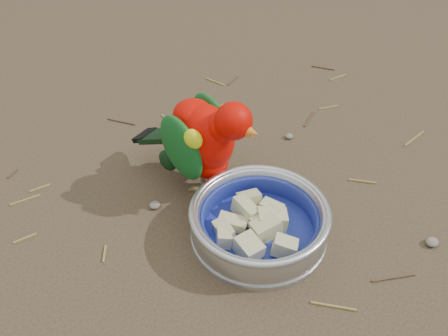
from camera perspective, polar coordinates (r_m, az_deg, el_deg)
ground at (r=0.82m, az=5.73°, el=-6.82°), size 60.00×60.00×0.00m
food_bowl at (r=0.80m, az=3.96°, el=-7.42°), size 0.22×0.22×0.02m
bowl_wall at (r=0.78m, az=4.06°, el=-5.92°), size 0.22×0.22×0.04m
fruit_wedges at (r=0.79m, az=4.04°, el=-6.28°), size 0.13×0.13×0.03m
lory_parrot at (r=0.83m, az=-2.23°, el=2.61°), size 0.18×0.26×0.19m
ground_debris at (r=0.83m, az=1.65°, el=-5.59°), size 0.90×0.80×0.01m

